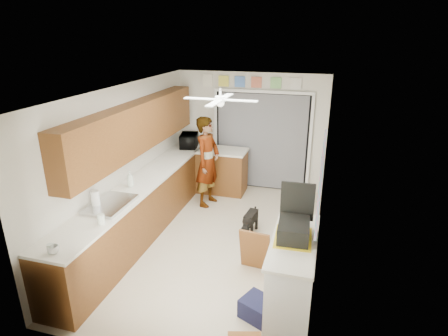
# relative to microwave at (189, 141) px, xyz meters

# --- Properties ---
(floor) EXTENTS (5.00, 5.00, 0.00)m
(floor) POSITION_rel_microwave_xyz_m (1.24, -2.01, -1.08)
(floor) COLOR beige
(floor) RESTS_ON ground
(ceiling) EXTENTS (5.00, 5.00, 0.00)m
(ceiling) POSITION_rel_microwave_xyz_m (1.24, -2.01, 1.42)
(ceiling) COLOR white
(ceiling) RESTS_ON ground
(wall_back) EXTENTS (3.20, 0.00, 3.20)m
(wall_back) POSITION_rel_microwave_xyz_m (1.24, 0.49, 0.17)
(wall_back) COLOR silver
(wall_back) RESTS_ON ground
(wall_front) EXTENTS (3.20, 0.00, 3.20)m
(wall_front) POSITION_rel_microwave_xyz_m (1.24, -4.51, 0.17)
(wall_front) COLOR silver
(wall_front) RESTS_ON ground
(wall_left) EXTENTS (0.00, 5.00, 5.00)m
(wall_left) POSITION_rel_microwave_xyz_m (-0.36, -2.01, 0.17)
(wall_left) COLOR silver
(wall_left) RESTS_ON ground
(wall_right) EXTENTS (0.00, 5.00, 5.00)m
(wall_right) POSITION_rel_microwave_xyz_m (2.84, -2.01, 0.17)
(wall_right) COLOR silver
(wall_right) RESTS_ON ground
(left_base_cabinets) EXTENTS (0.60, 4.80, 0.90)m
(left_base_cabinets) POSITION_rel_microwave_xyz_m (-0.06, -2.01, -0.63)
(left_base_cabinets) COLOR brown
(left_base_cabinets) RESTS_ON floor
(left_countertop) EXTENTS (0.62, 4.80, 0.04)m
(left_countertop) POSITION_rel_microwave_xyz_m (-0.05, -2.01, -0.16)
(left_countertop) COLOR white
(left_countertop) RESTS_ON left_base_cabinets
(upper_cabinets) EXTENTS (0.32, 4.00, 0.80)m
(upper_cabinets) POSITION_rel_microwave_xyz_m (-0.20, -1.81, 0.72)
(upper_cabinets) COLOR brown
(upper_cabinets) RESTS_ON wall_left
(sink_basin) EXTENTS (0.50, 0.76, 0.06)m
(sink_basin) POSITION_rel_microwave_xyz_m (-0.05, -3.01, -0.13)
(sink_basin) COLOR silver
(sink_basin) RESTS_ON left_countertop
(faucet) EXTENTS (0.03, 0.03, 0.22)m
(faucet) POSITION_rel_microwave_xyz_m (-0.24, -3.01, -0.03)
(faucet) COLOR silver
(faucet) RESTS_ON left_countertop
(peninsula_base) EXTENTS (1.00, 0.60, 0.90)m
(peninsula_base) POSITION_rel_microwave_xyz_m (0.74, -0.01, -0.63)
(peninsula_base) COLOR brown
(peninsula_base) RESTS_ON floor
(peninsula_top) EXTENTS (1.04, 0.64, 0.04)m
(peninsula_top) POSITION_rel_microwave_xyz_m (0.74, -0.01, -0.16)
(peninsula_top) COLOR white
(peninsula_top) RESTS_ON peninsula_base
(back_opening_recess) EXTENTS (2.00, 0.06, 2.10)m
(back_opening_recess) POSITION_rel_microwave_xyz_m (1.49, 0.46, -0.03)
(back_opening_recess) COLOR black
(back_opening_recess) RESTS_ON wall_back
(curtain_panel) EXTENTS (1.90, 0.03, 2.05)m
(curtain_panel) POSITION_rel_microwave_xyz_m (1.49, 0.42, -0.03)
(curtain_panel) COLOR gray
(curtain_panel) RESTS_ON wall_back
(door_trim_left) EXTENTS (0.06, 0.04, 2.10)m
(door_trim_left) POSITION_rel_microwave_xyz_m (0.47, 0.43, -0.03)
(door_trim_left) COLOR white
(door_trim_left) RESTS_ON wall_back
(door_trim_right) EXTENTS (0.06, 0.04, 2.10)m
(door_trim_right) POSITION_rel_microwave_xyz_m (2.51, 0.43, -0.03)
(door_trim_right) COLOR white
(door_trim_right) RESTS_ON wall_back
(door_trim_head) EXTENTS (2.10, 0.04, 0.06)m
(door_trim_head) POSITION_rel_microwave_xyz_m (1.49, 0.43, 1.04)
(door_trim_head) COLOR white
(door_trim_head) RESTS_ON wall_back
(header_frame_0) EXTENTS (0.22, 0.02, 0.22)m
(header_frame_0) POSITION_rel_microwave_xyz_m (0.64, 0.46, 1.22)
(header_frame_0) COLOR #E5DE4C
(header_frame_0) RESTS_ON wall_back
(header_frame_1) EXTENTS (0.22, 0.02, 0.22)m
(header_frame_1) POSITION_rel_microwave_xyz_m (0.99, 0.46, 1.22)
(header_frame_1) COLOR #4E7BD0
(header_frame_1) RESTS_ON wall_back
(header_frame_2) EXTENTS (0.22, 0.02, 0.22)m
(header_frame_2) POSITION_rel_microwave_xyz_m (1.34, 0.46, 1.22)
(header_frame_2) COLOR #C7644A
(header_frame_2) RESTS_ON wall_back
(header_frame_3) EXTENTS (0.22, 0.02, 0.22)m
(header_frame_3) POSITION_rel_microwave_xyz_m (1.74, 0.46, 1.22)
(header_frame_3) COLOR #7ABC6B
(header_frame_3) RESTS_ON wall_back
(header_frame_4) EXTENTS (0.22, 0.02, 0.22)m
(header_frame_4) POSITION_rel_microwave_xyz_m (2.14, 0.46, 1.22)
(header_frame_4) COLOR silver
(header_frame_4) RESTS_ON wall_back
(route66_sign) EXTENTS (0.22, 0.02, 0.26)m
(route66_sign) POSITION_rel_microwave_xyz_m (0.29, 0.46, 1.22)
(route66_sign) COLOR silver
(route66_sign) RESTS_ON wall_back
(right_counter_base) EXTENTS (0.50, 1.40, 0.90)m
(right_counter_base) POSITION_rel_microwave_xyz_m (2.59, -3.21, -0.63)
(right_counter_base) COLOR white
(right_counter_base) RESTS_ON floor
(right_counter_top) EXTENTS (0.54, 1.44, 0.04)m
(right_counter_top) POSITION_rel_microwave_xyz_m (2.58, -3.21, -0.16)
(right_counter_top) COLOR white
(right_counter_top) RESTS_ON right_counter_base
(abstract_painting) EXTENTS (0.03, 1.15, 0.95)m
(abstract_painting) POSITION_rel_microwave_xyz_m (2.82, -3.01, 0.57)
(abstract_painting) COLOR #F65A96
(abstract_painting) RESTS_ON wall_right
(ceiling_fan) EXTENTS (1.14, 1.14, 0.24)m
(ceiling_fan) POSITION_rel_microwave_xyz_m (1.24, -1.81, 1.24)
(ceiling_fan) COLOR white
(ceiling_fan) RESTS_ON ceiling
(microwave) EXTENTS (0.46, 0.58, 0.29)m
(microwave) POSITION_rel_microwave_xyz_m (0.00, 0.00, 0.00)
(microwave) COLOR black
(microwave) RESTS_ON left_countertop
(soap_bottle) EXTENTS (0.13, 0.13, 0.27)m
(soap_bottle) POSITION_rel_microwave_xyz_m (-0.13, -2.30, -0.01)
(soap_bottle) COLOR silver
(soap_bottle) RESTS_ON left_countertop
(cup) EXTENTS (0.16, 0.16, 0.10)m
(cup) POSITION_rel_microwave_xyz_m (0.00, -4.26, -0.09)
(cup) COLOR white
(cup) RESTS_ON left_countertop
(jar_a) EXTENTS (0.12, 0.12, 0.13)m
(jar_a) POSITION_rel_microwave_xyz_m (0.13, -3.51, -0.08)
(jar_a) COLOR silver
(jar_a) RESTS_ON left_countertop
(jar_b) EXTENTS (0.07, 0.07, 0.11)m
(jar_b) POSITION_rel_microwave_xyz_m (-0.04, -4.26, -0.09)
(jar_b) COLOR silver
(jar_b) RESTS_ON left_countertop
(paper_towel_roll) EXTENTS (0.13, 0.13, 0.25)m
(paper_towel_roll) POSITION_rel_microwave_xyz_m (-0.21, -3.11, -0.02)
(paper_towel_roll) COLOR white
(paper_towel_roll) RESTS_ON left_countertop
(suitcase) EXTENTS (0.39, 0.51, 0.21)m
(suitcase) POSITION_rel_microwave_xyz_m (2.56, -3.18, -0.04)
(suitcase) COLOR black
(suitcase) RESTS_ON right_counter_top
(suitcase_rim) EXTENTS (0.47, 0.60, 0.02)m
(suitcase_rim) POSITION_rel_microwave_xyz_m (2.56, -3.18, -0.15)
(suitcase_rim) COLOR yellow
(suitcase_rim) RESTS_ON suitcase
(suitcase_lid) EXTENTS (0.42, 0.05, 0.50)m
(suitcase_lid) POSITION_rel_microwave_xyz_m (2.56, -2.89, 0.21)
(suitcase_lid) COLOR black
(suitcase_lid) RESTS_ON suitcase
(navy_crate) EXTENTS (0.51, 0.47, 0.25)m
(navy_crate) POSITION_rel_microwave_xyz_m (2.24, -3.57, -0.96)
(navy_crate) COLOR #141533
(navy_crate) RESTS_ON floor
(cabinet_door_panel) EXTENTS (0.46, 0.22, 0.66)m
(cabinet_door_panel) POSITION_rel_microwave_xyz_m (2.00, -2.64, -0.75)
(cabinet_door_panel) COLOR brown
(cabinet_door_panel) RESTS_ON floor
(man) EXTENTS (0.54, 0.72, 1.79)m
(man) POSITION_rel_microwave_xyz_m (0.64, -0.69, -0.19)
(man) COLOR white
(man) RESTS_ON floor
(dog) EXTENTS (0.29, 0.55, 0.41)m
(dog) POSITION_rel_microwave_xyz_m (1.71, -1.57, -0.88)
(dog) COLOR black
(dog) RESTS_ON floor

